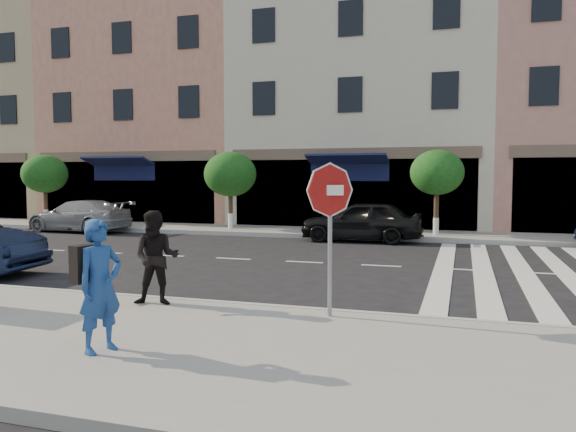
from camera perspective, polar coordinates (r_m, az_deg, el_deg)
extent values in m
plane|color=black|center=(10.93, -4.09, -7.76)|extent=(120.00, 120.00, 0.00)
cube|color=gray|center=(7.65, -14.70, -12.47)|extent=(60.00, 4.50, 0.15)
cube|color=gray|center=(21.42, 6.76, -1.77)|extent=(60.00, 3.00, 0.15)
cube|color=tan|center=(37.59, -26.72, 9.37)|extent=(12.00, 9.00, 12.00)
cube|color=tan|center=(31.17, -11.73, 12.76)|extent=(10.00, 9.00, 14.00)
cube|color=beige|center=(27.50, 8.17, 10.82)|extent=(11.00, 9.00, 11.00)
cylinder|color=#473323|center=(27.45, -23.39, 1.08)|extent=(0.18, 0.18, 1.65)
cylinder|color=silver|center=(27.48, -23.36, -0.01)|extent=(0.20, 0.20, 0.60)
ellipsoid|color=#174313|center=(27.42, -23.47, 3.95)|extent=(2.00, 2.00, 1.70)
cylinder|color=#473323|center=(22.62, -5.86, 0.77)|extent=(0.18, 0.18, 1.60)
cylinder|color=silver|center=(22.66, -5.85, -0.49)|extent=(0.20, 0.20, 0.60)
ellipsoid|color=#174313|center=(22.59, -5.89, 4.25)|extent=(2.10, 2.10, 1.79)
cylinder|color=#473323|center=(20.80, 14.82, 0.52)|extent=(0.18, 0.18, 1.71)
cylinder|color=silver|center=(20.84, 14.80, -1.00)|extent=(0.20, 0.20, 0.60)
ellipsoid|color=#174313|center=(20.77, 14.89, 4.31)|extent=(1.90, 1.90, 1.62)
cylinder|color=gray|center=(8.33, 4.28, -3.19)|extent=(0.09, 0.09, 2.07)
cylinder|color=white|center=(8.26, 4.29, 2.63)|extent=(0.74, 0.35, 0.81)
cylinder|color=#9E1411|center=(8.24, 4.26, 2.63)|extent=(0.70, 0.34, 0.75)
cube|color=white|center=(8.21, 4.21, 2.63)|extent=(0.39, 0.19, 0.15)
imported|color=navy|center=(7.04, -18.54, -6.74)|extent=(0.54, 0.67, 1.58)
imported|color=black|center=(9.34, -13.24, -4.16)|extent=(0.90, 0.80, 1.53)
imported|color=gray|center=(24.10, -20.47, 0.00)|extent=(4.56, 2.16, 1.28)
imported|color=black|center=(19.40, 7.48, -0.51)|extent=(4.16, 1.73, 1.41)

